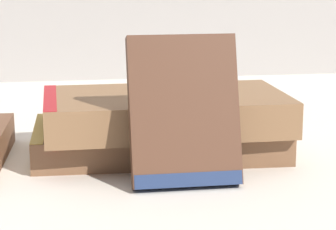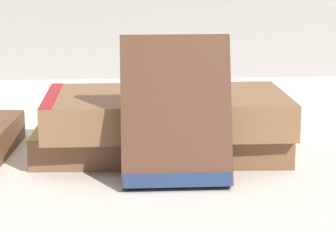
% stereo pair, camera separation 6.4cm
% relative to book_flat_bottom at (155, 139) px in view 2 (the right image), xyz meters
% --- Properties ---
extents(ground_plane, '(3.00, 3.00, 0.00)m').
position_rel_book_flat_bottom_xyz_m(ground_plane, '(-0.05, -0.05, -0.01)').
color(ground_plane, beige).
extents(book_flat_bottom, '(0.25, 0.14, 0.03)m').
position_rel_book_flat_bottom_xyz_m(book_flat_bottom, '(0.00, 0.00, 0.00)').
color(book_flat_bottom, brown).
rests_on(book_flat_bottom, ground_plane).
extents(book_flat_top, '(0.23, 0.13, 0.03)m').
position_rel_book_flat_bottom_xyz_m(book_flat_top, '(0.00, -0.02, 0.03)').
color(book_flat_top, brown).
rests_on(book_flat_top, book_flat_bottom).
extents(book_leaning_front, '(0.09, 0.05, 0.13)m').
position_rel_book_flat_bottom_xyz_m(book_leaning_front, '(0.01, -0.10, 0.04)').
color(book_leaning_front, '#4C2D1E').
rests_on(book_leaning_front, ground_plane).
extents(pocket_watch, '(0.05, 0.05, 0.01)m').
position_rel_book_flat_bottom_xyz_m(pocket_watch, '(0.05, -0.01, 0.05)').
color(pocket_watch, silver).
rests_on(pocket_watch, book_flat_top).
extents(reading_glasses, '(0.10, 0.06, 0.00)m').
position_rel_book_flat_bottom_xyz_m(reading_glasses, '(-0.05, 0.15, -0.01)').
color(reading_glasses, '#4C3828').
rests_on(reading_glasses, ground_plane).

